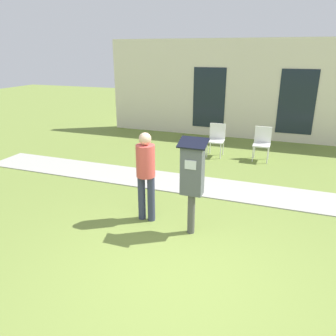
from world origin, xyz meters
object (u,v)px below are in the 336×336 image
object	(u,v)px
parking_meter	(192,175)
person_standing	(146,170)
outdoor_chair_middle	(262,141)
outdoor_chair_left	(216,137)

from	to	relation	value
parking_meter	person_standing	distance (m)	0.88
outdoor_chair_middle	parking_meter	bearing A→B (deg)	-113.47
person_standing	outdoor_chair_left	world-z (taller)	person_standing
parking_meter	outdoor_chair_left	distance (m)	4.36
outdoor_chair_left	outdoor_chair_middle	distance (m)	1.25
person_standing	outdoor_chair_middle	xyz separation A→B (m)	(1.59, 4.17, -0.40)
parking_meter	person_standing	world-z (taller)	parking_meter
parking_meter	person_standing	size ratio (longest dim) A/B	1.01
outdoor_chair_left	outdoor_chair_middle	world-z (taller)	same
parking_meter	outdoor_chair_left	world-z (taller)	parking_meter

